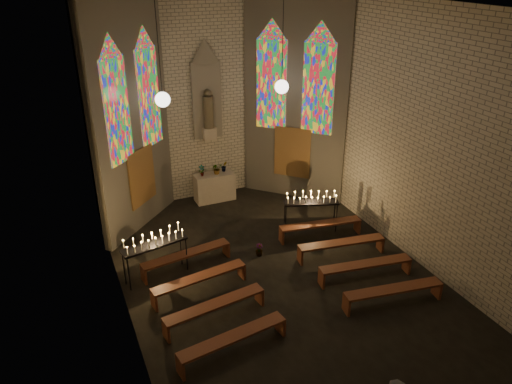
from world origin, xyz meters
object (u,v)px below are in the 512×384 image
(aisle_flower_pot, at_px, (259,250))
(votive_stand_right, at_px, (311,200))
(altar, at_px, (215,187))
(votive_stand_left, at_px, (154,241))

(aisle_flower_pot, height_order, votive_stand_right, votive_stand_right)
(altar, xyz_separation_m, votive_stand_right, (2.06, -3.26, 0.58))
(altar, relative_size, votive_stand_left, 0.76)
(aisle_flower_pot, xyz_separation_m, votive_stand_right, (2.08, 0.72, 0.89))
(aisle_flower_pot, bearing_deg, votive_stand_right, 19.02)
(altar, relative_size, votive_stand_right, 0.80)
(votive_stand_left, bearing_deg, aisle_flower_pot, -14.09)
(aisle_flower_pot, xyz_separation_m, votive_stand_left, (-2.98, 0.13, 0.93))
(aisle_flower_pot, height_order, votive_stand_left, votive_stand_left)
(votive_stand_right, bearing_deg, aisle_flower_pot, -141.80)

